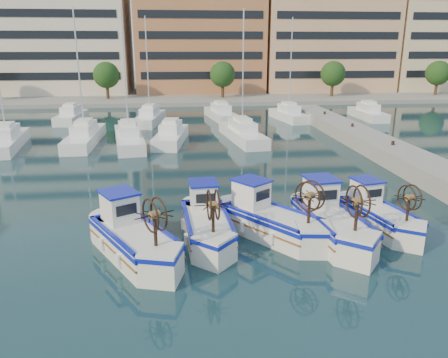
{
  "coord_description": "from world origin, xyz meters",
  "views": [
    {
      "loc": [
        -3.04,
        -16.86,
        8.28
      ],
      "look_at": [
        -0.73,
        5.45,
        1.5
      ],
      "focal_mm": 35.0,
      "sensor_mm": 36.0,
      "label": 1
    }
  ],
  "objects_px": {
    "fishing_boat_c": "(269,218)",
    "fishing_boat_d": "(330,220)",
    "fishing_boat_e": "(378,213)",
    "fishing_boat_b": "(207,222)",
    "fishing_boat_a": "(132,236)"
  },
  "relations": [
    {
      "from": "fishing_boat_c",
      "to": "fishing_boat_e",
      "type": "bearing_deg",
      "value": -34.41
    },
    {
      "from": "fishing_boat_a",
      "to": "fishing_boat_b",
      "type": "xyz_separation_m",
      "value": [
        3.14,
        1.34,
        -0.05
      ]
    },
    {
      "from": "fishing_boat_c",
      "to": "fishing_boat_e",
      "type": "height_order",
      "value": "fishing_boat_c"
    },
    {
      "from": "fishing_boat_b",
      "to": "fishing_boat_c",
      "type": "xyz_separation_m",
      "value": [
        2.86,
        0.05,
        0.03
      ]
    },
    {
      "from": "fishing_boat_a",
      "to": "fishing_boat_e",
      "type": "bearing_deg",
      "value": -21.17
    },
    {
      "from": "fishing_boat_d",
      "to": "fishing_boat_e",
      "type": "distance_m",
      "value": 2.75
    },
    {
      "from": "fishing_boat_c",
      "to": "fishing_boat_d",
      "type": "bearing_deg",
      "value": -49.12
    },
    {
      "from": "fishing_boat_d",
      "to": "fishing_boat_e",
      "type": "bearing_deg",
      "value": 11.27
    },
    {
      "from": "fishing_boat_b",
      "to": "fishing_boat_e",
      "type": "xyz_separation_m",
      "value": [
        8.13,
        0.34,
        -0.07
      ]
    },
    {
      "from": "fishing_boat_b",
      "to": "fishing_boat_d",
      "type": "xyz_separation_m",
      "value": [
        5.51,
        -0.5,
        0.06
      ]
    },
    {
      "from": "fishing_boat_d",
      "to": "fishing_boat_a",
      "type": "bearing_deg",
      "value": 179.13
    },
    {
      "from": "fishing_boat_d",
      "to": "fishing_boat_b",
      "type": "bearing_deg",
      "value": 168.44
    },
    {
      "from": "fishing_boat_b",
      "to": "fishing_boat_c",
      "type": "bearing_deg",
      "value": -2.81
    },
    {
      "from": "fishing_boat_b",
      "to": "fishing_boat_d",
      "type": "height_order",
      "value": "fishing_boat_d"
    },
    {
      "from": "fishing_boat_a",
      "to": "fishing_boat_e",
      "type": "xyz_separation_m",
      "value": [
        11.27,
        1.68,
        -0.11
      ]
    }
  ]
}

